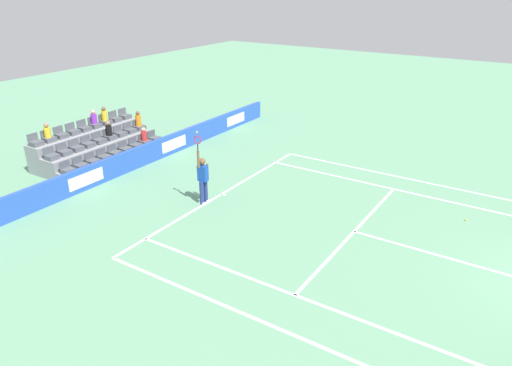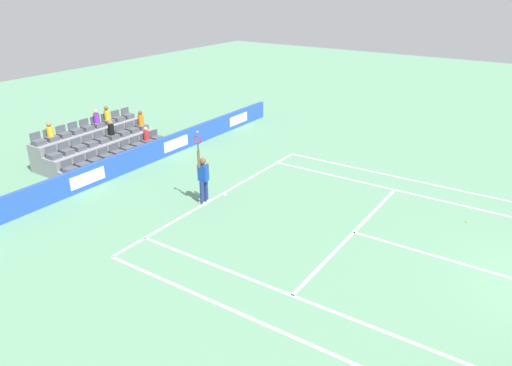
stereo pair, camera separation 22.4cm
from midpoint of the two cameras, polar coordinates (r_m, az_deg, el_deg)
The scene contains 12 objects.
line_baseline at distance 18.63m, azimuth -4.48°, elevation -1.32°, with size 10.97×0.10×0.01m, color white.
line_service at distance 16.22m, azimuth 11.27°, elevation -5.71°, with size 8.23×0.10×0.01m, color white.
line_centre_service at distance 15.56m, azimuth 22.31°, elevation -8.51°, with size 0.10×6.40×0.01m, color white.
line_singles_sideline_left at distance 12.88m, azimuth 5.99°, elevation -13.86°, with size 0.10×11.89×0.01m, color white.
line_singles_sideline_right at distance 19.65m, azimuth 17.08°, elevation -0.99°, with size 0.10×11.89×0.01m, color white.
line_doubles_sideline_left at distance 11.93m, azimuth 2.83°, elevation -17.27°, with size 0.10×11.89×0.01m, color white.
line_doubles_sideline_right at distance 20.88m, azimuth 18.18°, elevation 0.32°, with size 0.10×11.89×0.01m, color white.
line_centre_mark at distance 18.57m, azimuth -4.24°, elevation -1.39°, with size 0.10×0.20×0.01m, color white.
sponsor_barrier at distance 21.53m, azimuth -14.83°, elevation 2.74°, with size 20.51×0.22×0.93m.
tennis_player at distance 17.58m, azimuth -6.73°, elevation 0.54°, with size 0.53×0.37×2.85m.
stadium_stand at distance 23.20m, azimuth -18.76°, elevation 3.99°, with size 5.58×2.85×2.12m.
loose_tennis_ball at distance 18.07m, azimuth 23.49°, elevation -4.06°, with size 0.07×0.07×0.07m, color #D1E533.
Camera 1 is at (13.44, -1.61, 7.77)m, focal length 33.44 mm.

